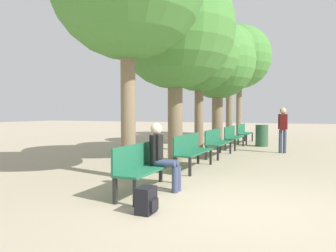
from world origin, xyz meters
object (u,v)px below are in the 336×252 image
(bench_row_4, at_px, (244,132))
(person_seated, at_px, (162,154))
(bench_row_3, at_px, (233,135))
(tree_row_1, at_px, (175,30))
(backpack, at_px, (146,200))
(pedestrian_near, at_px, (283,127))
(trash_bin, at_px, (262,136))
(bench_row_1, at_px, (191,149))
(tree_row_5, at_px, (239,57))
(tree_row_2, at_px, (199,52))
(bench_row_0, at_px, (145,163))
(tree_row_3, at_px, (218,62))
(bench_row_2, at_px, (216,140))
(tree_row_4, at_px, (230,51))

(bench_row_4, relative_size, person_seated, 1.49)
(bench_row_3, bearing_deg, tree_row_1, -103.30)
(bench_row_3, distance_m, backpack, 9.04)
(tree_row_1, xyz_separation_m, pedestrian_near, (2.91, 3.15, -3.01))
(trash_bin, bearing_deg, bench_row_4, 126.36)
(bench_row_1, bearing_deg, bench_row_3, 90.00)
(bench_row_1, distance_m, backpack, 3.82)
(tree_row_5, distance_m, person_seated, 14.71)
(tree_row_2, distance_m, backpack, 8.38)
(bench_row_0, xyz_separation_m, tree_row_5, (-0.94, 14.33, 4.20))
(bench_row_3, relative_size, tree_row_2, 0.36)
(tree_row_1, distance_m, person_seated, 5.05)
(bench_row_0, relative_size, bench_row_4, 1.00)
(bench_row_1, relative_size, tree_row_1, 0.33)
(bench_row_4, bearing_deg, pedestrian_near, -60.30)
(tree_row_5, relative_size, pedestrian_near, 4.06)
(trash_bin, bearing_deg, person_seated, -94.95)
(bench_row_0, distance_m, person_seated, 0.36)
(pedestrian_near, height_order, trash_bin, pedestrian_near)
(tree_row_3, xyz_separation_m, tree_row_5, (0.00, 5.24, 1.00))
(bench_row_3, distance_m, pedestrian_near, 2.18)
(bench_row_4, xyz_separation_m, tree_row_5, (-0.94, 3.82, 4.20))
(bench_row_0, relative_size, tree_row_3, 0.35)
(bench_row_2, distance_m, tree_row_4, 7.63)
(trash_bin, bearing_deg, bench_row_2, -104.44)
(tree_row_1, height_order, tree_row_4, tree_row_4)
(bench_row_4, bearing_deg, tree_row_3, -123.53)
(tree_row_2, xyz_separation_m, trash_bin, (1.94, 2.83, -3.24))
(bench_row_4, bearing_deg, person_seated, -88.71)
(bench_row_0, relative_size, trash_bin, 2.04)
(tree_row_4, xyz_separation_m, pedestrian_near, (2.91, -4.55, -3.72))
(tree_row_1, height_order, backpack, tree_row_1)
(bench_row_0, bearing_deg, person_seated, 45.64)
(tree_row_5, bearing_deg, tree_row_3, -90.00)
(person_seated, bearing_deg, bench_row_4, 91.29)
(bench_row_4, relative_size, tree_row_1, 0.33)
(backpack, bearing_deg, pedestrian_near, 80.40)
(tree_row_4, bearing_deg, tree_row_1, -90.00)
(bench_row_4, relative_size, backpack, 4.90)
(tree_row_4, xyz_separation_m, person_seated, (1.17, -11.37, -3.97))
(trash_bin, bearing_deg, bench_row_3, -128.37)
(person_seated, height_order, trash_bin, person_seated)
(bench_row_1, distance_m, bench_row_4, 7.88)
(bench_row_0, bearing_deg, bench_row_4, 90.00)
(tree_row_2, bearing_deg, tree_row_4, 90.00)
(backpack, bearing_deg, tree_row_3, 98.50)
(tree_row_1, relative_size, pedestrian_near, 3.55)
(tree_row_3, bearing_deg, tree_row_5, 90.00)
(bench_row_4, distance_m, tree_row_2, 5.34)
(tree_row_4, xyz_separation_m, tree_row_5, (0.00, 2.73, 0.08))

